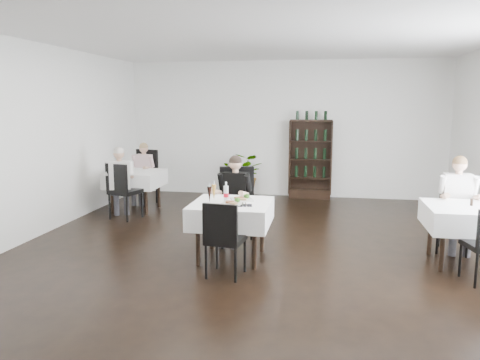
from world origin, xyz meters
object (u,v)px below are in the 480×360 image
Objects in this scene: wine_shelf at (310,160)px; diner_main at (234,193)px; potted_tree at (245,175)px; main_table at (231,213)px.

wine_shelf is 1.33× the size of diner_main.
wine_shelf is 1.47m from potted_tree.
diner_main is (-1.00, -3.64, -0.08)m from wine_shelf.
diner_main is (-0.10, 0.68, 0.14)m from main_table.
wine_shelf is at bearing 4.60° from potted_tree.
diner_main reaches higher than potted_tree.
wine_shelf is 4.41m from main_table.
main_table is 0.78× the size of diner_main.
diner_main is at bearing -83.12° from potted_tree.
potted_tree is at bearing 96.88° from diner_main.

